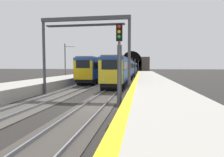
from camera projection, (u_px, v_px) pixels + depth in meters
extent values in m
plane|color=#282623|center=(93.00, 108.00, 13.04)|extent=(320.00, 320.00, 0.00)
cube|color=#ADA89E|center=(163.00, 103.00, 12.32)|extent=(112.00, 4.68, 1.04)
cube|color=yellow|center=(130.00, 94.00, 12.60)|extent=(112.00, 0.50, 0.01)
cube|color=#423D38|center=(93.00, 108.00, 13.04)|extent=(160.00, 2.70, 0.06)
cube|color=gray|center=(83.00, 106.00, 13.14)|extent=(160.00, 0.07, 0.15)
cube|color=gray|center=(103.00, 107.00, 12.92)|extent=(160.00, 0.07, 0.15)
cube|color=#4C4742|center=(31.00, 106.00, 13.71)|extent=(160.00, 3.16, 0.06)
cube|color=gray|center=(21.00, 104.00, 13.81)|extent=(160.00, 0.07, 0.15)
cube|color=gray|center=(40.00, 105.00, 13.60)|extent=(160.00, 0.07, 0.15)
cube|color=#264C99|center=(121.00, 69.00, 31.11)|extent=(20.89, 2.91, 2.93)
cube|color=black|center=(121.00, 66.00, 31.08)|extent=(20.06, 2.93, 0.91)
cube|color=slate|center=(121.00, 59.00, 31.01)|extent=(20.26, 2.49, 0.20)
cube|color=black|center=(121.00, 79.00, 31.22)|extent=(20.47, 2.57, 0.49)
cylinder|color=black|center=(112.00, 87.00, 21.90)|extent=(0.89, 2.56, 0.88)
cylinder|color=black|center=(114.00, 86.00, 23.67)|extent=(0.89, 2.56, 0.88)
cylinder|color=black|center=(125.00, 78.00, 38.81)|extent=(0.89, 2.56, 0.88)
cylinder|color=black|center=(126.00, 77.00, 40.58)|extent=(0.89, 2.56, 0.88)
cube|color=yellow|center=(110.00, 72.00, 20.80)|extent=(0.14, 2.67, 2.55)
cube|color=black|center=(110.00, 65.00, 20.70)|extent=(0.05, 1.94, 1.06)
sphere|color=#F2EACC|center=(117.00, 81.00, 20.68)|extent=(0.20, 0.20, 0.20)
sphere|color=#F2EACC|center=(103.00, 80.00, 20.91)|extent=(0.20, 0.20, 0.20)
cube|color=#264C99|center=(129.00, 68.00, 52.41)|extent=(20.89, 2.91, 2.93)
cube|color=black|center=(129.00, 66.00, 52.38)|extent=(20.06, 2.93, 0.90)
cube|color=slate|center=(129.00, 62.00, 52.31)|extent=(20.26, 2.49, 0.20)
cube|color=black|center=(129.00, 74.00, 52.52)|extent=(20.47, 2.57, 0.49)
cylinder|color=black|center=(126.00, 77.00, 43.19)|extent=(0.89, 2.56, 0.88)
cylinder|color=black|center=(127.00, 76.00, 44.96)|extent=(0.89, 2.56, 0.88)
cylinder|color=black|center=(131.00, 74.00, 60.11)|extent=(0.89, 2.56, 0.88)
cylinder|color=black|center=(131.00, 73.00, 61.89)|extent=(0.89, 2.56, 0.88)
cube|color=#264C99|center=(133.00, 67.00, 73.71)|extent=(20.89, 2.91, 2.93)
cube|color=black|center=(133.00, 66.00, 73.68)|extent=(20.06, 2.93, 1.02)
cube|color=slate|center=(133.00, 63.00, 73.61)|extent=(20.26, 2.49, 0.20)
cube|color=black|center=(133.00, 71.00, 73.81)|extent=(20.47, 2.57, 0.49)
cylinder|color=black|center=(131.00, 73.00, 64.57)|extent=(0.89, 2.56, 0.88)
cylinder|color=black|center=(132.00, 73.00, 66.34)|extent=(0.89, 2.56, 0.88)
cylinder|color=black|center=(134.00, 72.00, 81.33)|extent=(0.89, 2.56, 0.88)
cylinder|color=black|center=(134.00, 72.00, 83.10)|extent=(0.89, 2.56, 0.88)
cube|color=black|center=(129.00, 60.00, 52.27)|extent=(1.31, 1.67, 0.90)
cube|color=#264C99|center=(98.00, 68.00, 35.23)|extent=(18.42, 2.85, 2.99)
cube|color=black|center=(98.00, 65.00, 35.20)|extent=(17.69, 2.88, 0.98)
cube|color=slate|center=(98.00, 59.00, 35.12)|extent=(17.87, 2.43, 0.20)
cube|color=black|center=(98.00, 77.00, 35.34)|extent=(18.06, 2.52, 0.52)
cylinder|color=black|center=(86.00, 83.00, 27.67)|extent=(0.96, 2.55, 0.95)
cylinder|color=black|center=(90.00, 82.00, 29.45)|extent=(0.96, 2.55, 0.95)
cylinder|color=black|center=(105.00, 77.00, 41.27)|extent=(0.96, 2.55, 0.95)
cylinder|color=black|center=(106.00, 77.00, 43.04)|extent=(0.96, 2.55, 0.95)
cube|color=#E5B20F|center=(83.00, 70.00, 26.12)|extent=(0.13, 2.66, 2.59)
cube|color=black|center=(83.00, 64.00, 26.02)|extent=(0.05, 1.94, 1.08)
sphere|color=#F2EACC|center=(88.00, 77.00, 26.01)|extent=(0.20, 0.20, 0.20)
sphere|color=#F2EACC|center=(78.00, 77.00, 26.24)|extent=(0.20, 0.20, 0.20)
cube|color=#264C99|center=(113.00, 67.00, 53.96)|extent=(18.42, 2.85, 2.99)
cube|color=black|center=(113.00, 66.00, 53.94)|extent=(17.69, 2.88, 0.98)
cube|color=slate|center=(113.00, 61.00, 53.86)|extent=(17.87, 2.43, 0.20)
cube|color=black|center=(113.00, 73.00, 54.07)|extent=(18.06, 2.52, 0.52)
cylinder|color=black|center=(108.00, 76.00, 46.07)|extent=(0.96, 2.55, 0.95)
cylinder|color=black|center=(109.00, 76.00, 47.85)|extent=(0.96, 2.55, 0.95)
cylinder|color=black|center=(116.00, 74.00, 60.33)|extent=(0.96, 2.55, 0.95)
cylinder|color=black|center=(117.00, 73.00, 62.11)|extent=(0.96, 2.55, 0.95)
cube|color=#264C99|center=(120.00, 67.00, 72.69)|extent=(18.42, 2.85, 2.99)
cube|color=black|center=(120.00, 66.00, 72.67)|extent=(17.69, 2.88, 0.87)
cube|color=slate|center=(120.00, 63.00, 72.59)|extent=(17.87, 2.43, 0.20)
cube|color=black|center=(120.00, 71.00, 72.80)|extent=(18.06, 2.52, 0.52)
cylinder|color=black|center=(118.00, 73.00, 65.14)|extent=(0.96, 2.55, 0.95)
cylinder|color=black|center=(118.00, 73.00, 66.92)|extent=(0.96, 2.55, 0.95)
cylinder|color=black|center=(122.00, 72.00, 78.73)|extent=(0.96, 2.55, 0.95)
cylinder|color=black|center=(122.00, 72.00, 80.50)|extent=(0.96, 2.55, 0.95)
cylinder|color=#4C4C54|center=(119.00, 76.00, 12.09)|extent=(0.16, 0.16, 4.38)
cube|color=black|center=(119.00, 32.00, 11.92)|extent=(0.20, 0.38, 1.05)
cube|color=#4C4C54|center=(119.00, 76.00, 12.23)|extent=(0.04, 0.28, 3.95)
sphere|color=red|center=(119.00, 27.00, 11.77)|extent=(0.20, 0.20, 0.20)
sphere|color=yellow|center=(119.00, 32.00, 11.79)|extent=(0.20, 0.20, 0.20)
sphere|color=green|center=(119.00, 37.00, 11.81)|extent=(0.20, 0.20, 0.20)
cylinder|color=#4C4C54|center=(135.00, 71.00, 41.84)|extent=(0.16, 0.16, 3.66)
cube|color=black|center=(135.00, 60.00, 41.69)|extent=(0.20, 0.38, 0.75)
cube|color=#4C4C54|center=(135.00, 71.00, 41.98)|extent=(0.04, 0.28, 3.29)
sphere|color=red|center=(135.00, 60.00, 41.55)|extent=(0.20, 0.20, 0.20)
sphere|color=yellow|center=(135.00, 61.00, 41.57)|extent=(0.20, 0.20, 0.20)
cylinder|color=#4C4C54|center=(138.00, 67.00, 92.07)|extent=(0.16, 0.16, 4.40)
cube|color=black|center=(138.00, 62.00, 91.90)|extent=(0.20, 0.38, 1.05)
cube|color=#4C4C54|center=(138.00, 67.00, 92.21)|extent=(0.04, 0.28, 3.96)
sphere|color=red|center=(138.00, 61.00, 91.75)|extent=(0.20, 0.20, 0.20)
sphere|color=yellow|center=(138.00, 61.00, 91.77)|extent=(0.20, 0.20, 0.20)
sphere|color=green|center=(138.00, 62.00, 91.79)|extent=(0.20, 0.20, 0.20)
cylinder|color=#3F3F47|center=(44.00, 58.00, 19.68)|extent=(0.28, 0.28, 7.25)
cylinder|color=#3F3F47|center=(129.00, 58.00, 18.39)|extent=(0.28, 0.28, 7.25)
cube|color=#3F3F47|center=(85.00, 19.00, 18.78)|extent=(0.36, 8.93, 0.35)
cube|color=#2D2D33|center=(85.00, 25.00, 18.83)|extent=(0.70, 7.79, 0.08)
cube|color=#51473D|center=(132.00, 64.00, 112.41)|extent=(2.72, 20.41, 8.03)
cube|color=black|center=(132.00, 66.00, 111.09)|extent=(0.12, 11.43, 5.62)
cylinder|color=black|center=(132.00, 61.00, 110.91)|extent=(0.12, 11.43, 11.43)
cylinder|color=#595B60|center=(65.00, 62.00, 38.72)|extent=(0.22, 0.22, 7.28)
cylinder|color=#595B60|center=(70.00, 47.00, 38.36)|extent=(0.08, 2.07, 0.08)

